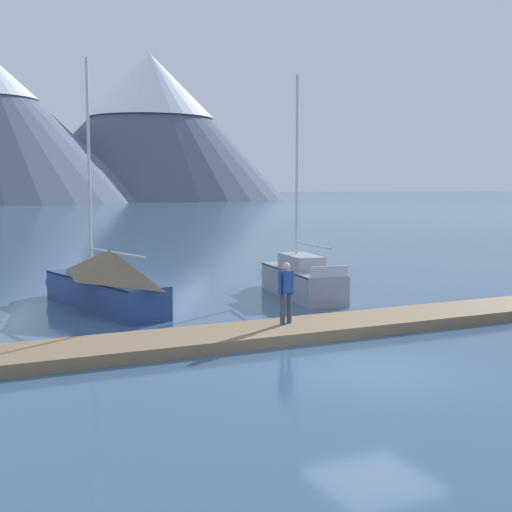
# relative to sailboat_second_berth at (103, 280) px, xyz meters

# --- Properties ---
(ground_plane) EXTENTS (700.00, 700.00, 0.00)m
(ground_plane) POSITION_rel_sailboat_second_berth_xyz_m (3.52, -10.38, -0.96)
(ground_plane) COLOR #38567A
(mountain_shoulder_ridge) EXTENTS (77.59, 77.59, 41.17)m
(mountain_shoulder_ridge) POSITION_rel_sailboat_second_berth_xyz_m (55.14, 171.92, 20.61)
(mountain_shoulder_ridge) COLOR #4C566B
(mountain_shoulder_ridge) RESTS_ON ground
(dock) EXTENTS (28.78, 2.30, 0.30)m
(dock) POSITION_rel_sailboat_second_berth_xyz_m (3.52, -6.38, -0.82)
(dock) COLOR #846B4C
(dock) RESTS_ON ground
(sailboat_second_berth) EXTENTS (2.95, 7.34, 8.26)m
(sailboat_second_berth) POSITION_rel_sailboat_second_berth_xyz_m (0.00, 0.00, 0.00)
(sailboat_second_berth) COLOR navy
(sailboat_second_berth) RESTS_ON ground
(sailboat_mid_dock_port) EXTENTS (2.22, 6.12, 8.07)m
(sailboat_mid_dock_port) POSITION_rel_sailboat_second_berth_xyz_m (7.20, -0.30, -0.31)
(sailboat_mid_dock_port) COLOR #93939E
(sailboat_mid_dock_port) RESTS_ON ground
(person_on_dock) EXTENTS (0.56, 0.33, 1.69)m
(person_on_dock) POSITION_rel_sailboat_second_berth_xyz_m (3.57, -6.15, 0.30)
(person_on_dock) COLOR #384256
(person_on_dock) RESTS_ON dock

